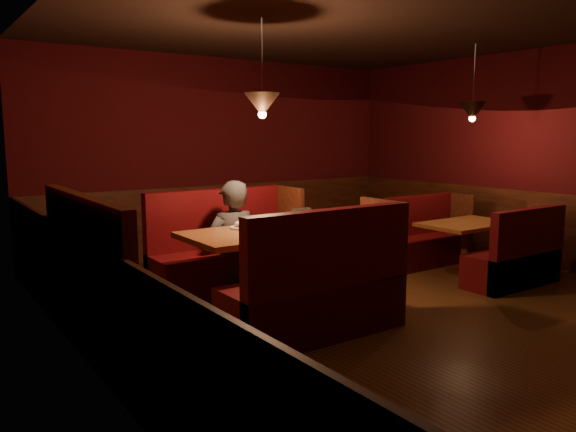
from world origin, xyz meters
TOP-DOWN VIEW (x-y plane):
  - room at (-0.28, 0.05)m, footprint 6.02×7.02m
  - main_table at (-1.17, 0.48)m, footprint 1.54×0.94m
  - main_bench_far at (-1.15, 1.35)m, footprint 1.70×0.61m
  - main_bench_near at (-1.15, -0.40)m, footprint 1.70×0.61m
  - second_table at (1.76, 0.31)m, footprint 1.18×0.76m
  - second_bench_far at (1.78, 1.02)m, footprint 1.31×0.49m
  - second_bench_near at (1.78, -0.39)m, footprint 1.31×0.49m
  - diner_a at (-1.21, 1.08)m, footprint 0.60×0.40m
  - diner_b at (-1.14, -0.18)m, footprint 0.81×0.68m

SIDE VIEW (x-z plane):
  - second_bench_far at x=1.78m, z-range -0.17..0.76m
  - second_bench_near at x=1.78m, z-range -0.17..0.76m
  - main_bench_far at x=-1.15m, z-range -0.21..0.95m
  - main_bench_near at x=-1.15m, z-range -0.21..0.95m
  - second_table at x=1.76m, z-range 0.16..0.83m
  - main_table at x=-1.17m, z-range 0.10..1.18m
  - diner_b at x=-1.14m, z-range 0.00..1.47m
  - diner_a at x=-1.21m, z-range 0.00..1.64m
  - room at x=-0.28m, z-range -0.41..2.51m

